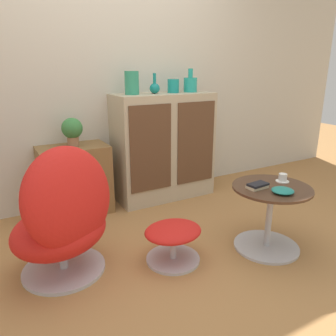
{
  "coord_description": "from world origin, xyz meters",
  "views": [
    {
      "loc": [
        -1.08,
        -1.68,
        1.31
      ],
      "look_at": [
        0.12,
        0.44,
        0.55
      ],
      "focal_mm": 35.0,
      "sensor_mm": 36.0,
      "label": 1
    }
  ],
  "objects_px": {
    "vase_leftmost": "(132,83)",
    "vase_inner_right": "(173,86)",
    "sideboard": "(164,147)",
    "bowl": "(283,191)",
    "vase_inner_left": "(155,88)",
    "egg_chair": "(65,216)",
    "book_stack": "(258,186)",
    "potted_plant": "(72,130)",
    "ottoman": "(173,237)",
    "coffee_table": "(269,215)",
    "teacup": "(283,178)",
    "vase_rightmost": "(190,84)",
    "tv_console": "(75,180)"
  },
  "relations": [
    {
      "from": "tv_console",
      "to": "vase_inner_left",
      "type": "distance_m",
      "value": 1.14
    },
    {
      "from": "vase_inner_left",
      "to": "teacup",
      "type": "bearing_deg",
      "value": -71.85
    },
    {
      "from": "tv_console",
      "to": "vase_inner_right",
      "type": "relative_size",
      "value": 4.85
    },
    {
      "from": "tv_console",
      "to": "book_stack",
      "type": "relative_size",
      "value": 4.17
    },
    {
      "from": "vase_rightmost",
      "to": "teacup",
      "type": "bearing_deg",
      "value": -89.53
    },
    {
      "from": "sideboard",
      "to": "ottoman",
      "type": "distance_m",
      "value": 1.27
    },
    {
      "from": "coffee_table",
      "to": "bowl",
      "type": "distance_m",
      "value": 0.27
    },
    {
      "from": "egg_chair",
      "to": "vase_rightmost",
      "type": "xyz_separation_m",
      "value": [
        1.51,
        0.9,
        0.72
      ]
    },
    {
      "from": "ottoman",
      "to": "potted_plant",
      "type": "relative_size",
      "value": 1.61
    },
    {
      "from": "vase_leftmost",
      "to": "vase_inner_left",
      "type": "height_order",
      "value": "vase_leftmost"
    },
    {
      "from": "sideboard",
      "to": "ottoman",
      "type": "height_order",
      "value": "sideboard"
    },
    {
      "from": "egg_chair",
      "to": "sideboard",
      "type": "bearing_deg",
      "value": 36.83
    },
    {
      "from": "ottoman",
      "to": "bowl",
      "type": "xyz_separation_m",
      "value": [
        0.67,
        -0.32,
        0.32
      ]
    },
    {
      "from": "vase_leftmost",
      "to": "book_stack",
      "type": "distance_m",
      "value": 1.48
    },
    {
      "from": "vase_inner_left",
      "to": "sideboard",
      "type": "bearing_deg",
      "value": -2.38
    },
    {
      "from": "vase_rightmost",
      "to": "bowl",
      "type": "height_order",
      "value": "vase_rightmost"
    },
    {
      "from": "tv_console",
      "to": "ottoman",
      "type": "height_order",
      "value": "tv_console"
    },
    {
      "from": "vase_inner_right",
      "to": "vase_rightmost",
      "type": "height_order",
      "value": "vase_rightmost"
    },
    {
      "from": "bowl",
      "to": "sideboard",
      "type": "bearing_deg",
      "value": 95.68
    },
    {
      "from": "vase_leftmost",
      "to": "teacup",
      "type": "relative_size",
      "value": 2.14
    },
    {
      "from": "egg_chair",
      "to": "vase_inner_left",
      "type": "distance_m",
      "value": 1.59
    },
    {
      "from": "vase_leftmost",
      "to": "vase_inner_right",
      "type": "xyz_separation_m",
      "value": [
        0.44,
        0.0,
        -0.04
      ]
    },
    {
      "from": "sideboard",
      "to": "teacup",
      "type": "distance_m",
      "value": 1.3
    },
    {
      "from": "ottoman",
      "to": "vase_leftmost",
      "type": "height_order",
      "value": "vase_leftmost"
    },
    {
      "from": "coffee_table",
      "to": "potted_plant",
      "type": "height_order",
      "value": "potted_plant"
    },
    {
      "from": "coffee_table",
      "to": "vase_inner_right",
      "type": "distance_m",
      "value": 1.56
    },
    {
      "from": "vase_leftmost",
      "to": "bowl",
      "type": "height_order",
      "value": "vase_leftmost"
    },
    {
      "from": "vase_rightmost",
      "to": "book_stack",
      "type": "xyz_separation_m",
      "value": [
        -0.25,
        -1.27,
        -0.63
      ]
    },
    {
      "from": "vase_inner_right",
      "to": "book_stack",
      "type": "xyz_separation_m",
      "value": [
        -0.05,
        -1.27,
        -0.62
      ]
    },
    {
      "from": "vase_inner_left",
      "to": "potted_plant",
      "type": "height_order",
      "value": "vase_inner_left"
    },
    {
      "from": "coffee_table",
      "to": "potted_plant",
      "type": "relative_size",
      "value": 2.22
    },
    {
      "from": "egg_chair",
      "to": "potted_plant",
      "type": "distance_m",
      "value": 1.04
    },
    {
      "from": "vase_inner_left",
      "to": "book_stack",
      "type": "xyz_separation_m",
      "value": [
        0.15,
        -1.27,
        -0.61
      ]
    },
    {
      "from": "sideboard",
      "to": "ottoman",
      "type": "relative_size",
      "value": 2.61
    },
    {
      "from": "egg_chair",
      "to": "teacup",
      "type": "bearing_deg",
      "value": -13.39
    },
    {
      "from": "vase_inner_right",
      "to": "vase_rightmost",
      "type": "distance_m",
      "value": 0.2
    },
    {
      "from": "bowl",
      "to": "vase_inner_right",
      "type": "bearing_deg",
      "value": 91.2
    },
    {
      "from": "potted_plant",
      "to": "teacup",
      "type": "height_order",
      "value": "potted_plant"
    },
    {
      "from": "egg_chair",
      "to": "book_stack",
      "type": "bearing_deg",
      "value": -16.56
    },
    {
      "from": "sideboard",
      "to": "vase_inner_right",
      "type": "relative_size",
      "value": 8.13
    },
    {
      "from": "tv_console",
      "to": "vase_inner_left",
      "type": "xyz_separation_m",
      "value": [
        0.81,
        -0.03,
        0.8
      ]
    },
    {
      "from": "potted_plant",
      "to": "bowl",
      "type": "distance_m",
      "value": 1.8
    },
    {
      "from": "coffee_table",
      "to": "bowl",
      "type": "xyz_separation_m",
      "value": [
        -0.03,
        -0.12,
        0.24
      ]
    },
    {
      "from": "coffee_table",
      "to": "teacup",
      "type": "relative_size",
      "value": 5.74
    },
    {
      "from": "sideboard",
      "to": "bowl",
      "type": "height_order",
      "value": "sideboard"
    },
    {
      "from": "egg_chair",
      "to": "bowl",
      "type": "height_order",
      "value": "egg_chair"
    },
    {
      "from": "tv_console",
      "to": "vase_leftmost",
      "type": "distance_m",
      "value": 1.03
    },
    {
      "from": "vase_inner_right",
      "to": "book_stack",
      "type": "bearing_deg",
      "value": -92.36
    },
    {
      "from": "coffee_table",
      "to": "vase_leftmost",
      "type": "distance_m",
      "value": 1.66
    },
    {
      "from": "bowl",
      "to": "egg_chair",
      "type": "bearing_deg",
      "value": 158.58
    }
  ]
}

